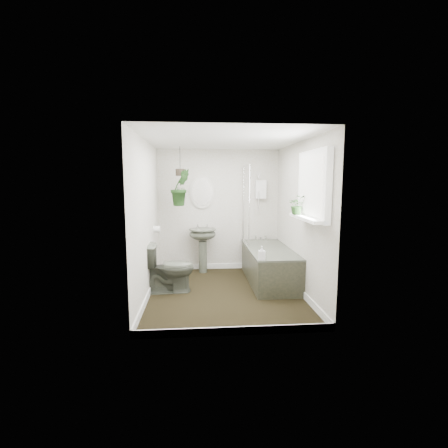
{
  "coord_description": "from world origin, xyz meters",
  "views": [
    {
      "loc": [
        -0.4,
        -4.8,
        1.72
      ],
      "look_at": [
        0.0,
        0.15,
        1.05
      ],
      "focal_mm": 26.0,
      "sensor_mm": 36.0,
      "label": 1
    }
  ],
  "objects": [
    {
      "name": "oval_mirror",
      "position": [
        -0.32,
        1.37,
        1.5
      ],
      "size": [
        0.46,
        0.03,
        0.62
      ],
      "primitive_type": "ellipsoid",
      "color": "beige",
      "rests_on": "wall_back"
    },
    {
      "name": "toilet",
      "position": [
        -0.85,
        0.13,
        0.38
      ],
      "size": [
        0.77,
        0.47,
        0.76
      ],
      "primitive_type": "imported",
      "rotation": [
        0.0,
        0.0,
        1.63
      ],
      "color": "#464B3F",
      "rests_on": "floor"
    },
    {
      "name": "hanging_pot",
      "position": [
        -0.7,
        0.95,
        1.86
      ],
      "size": [
        0.16,
        0.16,
        0.12
      ],
      "primitive_type": "cylinder",
      "color": "#2E261C",
      "rests_on": "ceiling"
    },
    {
      "name": "bath_screen",
      "position": [
        0.47,
        0.99,
        1.28
      ],
      "size": [
        0.04,
        0.72,
        1.4
      ],
      "primitive_type": null,
      "color": "silver",
      "rests_on": "bathtub"
    },
    {
      "name": "sill_plant",
      "position": [
        0.97,
        -0.43,
        1.38
      ],
      "size": [
        0.28,
        0.25,
        0.27
      ],
      "primitive_type": "imported",
      "rotation": [
        0.0,
        0.0,
        -0.21
      ],
      "color": "black",
      "rests_on": "window_sill"
    },
    {
      "name": "wall_right",
      "position": [
        1.16,
        0.0,
        1.15
      ],
      "size": [
        0.02,
        2.8,
        2.3
      ],
      "primitive_type": "cube",
      "color": "silver",
      "rests_on": "ground"
    },
    {
      "name": "window_sill",
      "position": [
        1.02,
        -0.7,
        1.23
      ],
      "size": [
        0.18,
        1.0,
        0.04
      ],
      "primitive_type": "cube",
      "color": "white",
      "rests_on": "wall_right"
    },
    {
      "name": "wall_sconce",
      "position": [
        -0.72,
        1.36,
        1.4
      ],
      "size": [
        0.04,
        0.04,
        0.22
      ],
      "primitive_type": "cylinder",
      "color": "black",
      "rests_on": "wall_back"
    },
    {
      "name": "soap_bottle",
      "position": [
        0.51,
        -0.29,
        0.68
      ],
      "size": [
        0.1,
        0.1,
        0.2
      ],
      "primitive_type": "imported",
      "rotation": [
        0.0,
        0.0,
        -0.05
      ],
      "color": "#342D2E",
      "rests_on": "bathtub"
    },
    {
      "name": "toilet_roll_holder",
      "position": [
        -1.1,
        0.7,
        0.9
      ],
      "size": [
        0.11,
        0.11,
        0.11
      ],
      "primitive_type": "cylinder",
      "rotation": [
        0.0,
        1.57,
        0.0
      ],
      "color": "white",
      "rests_on": "wall_left"
    },
    {
      "name": "bathtub",
      "position": [
        0.8,
        0.5,
        0.29
      ],
      "size": [
        0.72,
        1.72,
        0.58
      ],
      "primitive_type": null,
      "color": "#464B3F",
      "rests_on": "floor"
    },
    {
      "name": "skirting",
      "position": [
        0.0,
        0.0,
        0.05
      ],
      "size": [
        2.3,
        2.8,
        0.1
      ],
      "primitive_type": "cube",
      "color": "white",
      "rests_on": "floor"
    },
    {
      "name": "window_recess",
      "position": [
        1.09,
        -0.7,
        1.65
      ],
      "size": [
        0.08,
        1.0,
        0.9
      ],
      "primitive_type": "cube",
      "color": "white",
      "rests_on": "wall_right"
    },
    {
      "name": "floor",
      "position": [
        0.0,
        0.0,
        -0.01
      ],
      "size": [
        2.3,
        2.8,
        0.02
      ],
      "primitive_type": "cube",
      "color": "black",
      "rests_on": "ground"
    },
    {
      "name": "shower_box",
      "position": [
        0.8,
        1.34,
        1.55
      ],
      "size": [
        0.2,
        0.1,
        0.35
      ],
      "primitive_type": "cube",
      "color": "white",
      "rests_on": "wall_back"
    },
    {
      "name": "pedestal_sink",
      "position": [
        -0.32,
        1.17,
        0.42
      ],
      "size": [
        0.5,
        0.43,
        0.83
      ],
      "primitive_type": null,
      "rotation": [
        0.0,
        0.0,
        0.03
      ],
      "color": "#464B3F",
      "rests_on": "floor"
    },
    {
      "name": "window_blinds",
      "position": [
        1.04,
        -0.7,
        1.65
      ],
      "size": [
        0.01,
        0.86,
        0.76
      ],
      "primitive_type": "cube",
      "color": "white",
      "rests_on": "wall_right"
    },
    {
      "name": "wall_left",
      "position": [
        -1.16,
        0.0,
        1.15
      ],
      "size": [
        0.02,
        2.8,
        2.3
      ],
      "primitive_type": "cube",
      "color": "silver",
      "rests_on": "ground"
    },
    {
      "name": "wall_back",
      "position": [
        0.0,
        1.41,
        1.15
      ],
      "size": [
        2.3,
        0.02,
        2.3
      ],
      "primitive_type": "cube",
      "color": "silver",
      "rests_on": "ground"
    },
    {
      "name": "ceiling",
      "position": [
        0.0,
        0.0,
        2.31
      ],
      "size": [
        2.3,
        2.8,
        0.02
      ],
      "primitive_type": "cube",
      "color": "white",
      "rests_on": "ground"
    },
    {
      "name": "hanging_plant",
      "position": [
        -0.7,
        0.95,
        1.6
      ],
      "size": [
        0.45,
        0.42,
        0.64
      ],
      "primitive_type": "imported",
      "rotation": [
        0.0,
        0.0,
        0.51
      ],
      "color": "black",
      "rests_on": "ceiling"
    },
    {
      "name": "wall_front",
      "position": [
        0.0,
        -1.41,
        1.15
      ],
      "size": [
        2.3,
        0.02,
        2.3
      ],
      "primitive_type": "cube",
      "color": "silver",
      "rests_on": "ground"
    }
  ]
}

